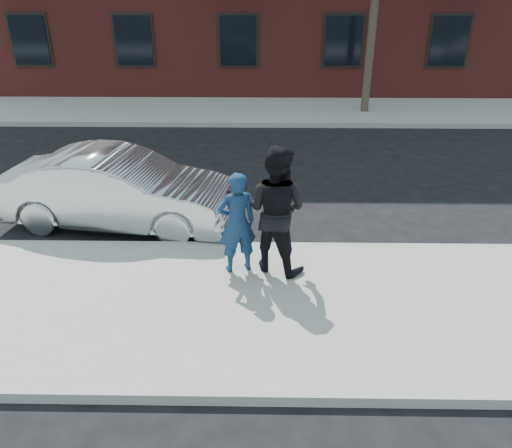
{
  "coord_description": "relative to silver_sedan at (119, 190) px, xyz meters",
  "views": [
    {
      "loc": [
        1.06,
        -6.12,
        4.41
      ],
      "look_at": [
        0.95,
        0.4,
        1.12
      ],
      "focal_mm": 35.0,
      "sensor_mm": 36.0,
      "label": 1
    }
  ],
  "objects": [
    {
      "name": "man_peacoat",
      "position": [
        2.94,
        -1.79,
        0.45
      ],
      "size": [
        1.24,
        1.14,
        2.04
      ],
      "rotation": [
        0.0,
        0.0,
        2.66
      ],
      "color": "black",
      "rests_on": "near_sidewalk"
    },
    {
      "name": "man_hoodie",
      "position": [
        2.34,
        -1.86,
        0.25
      ],
      "size": [
        0.7,
        0.57,
        1.65
      ],
      "rotation": [
        0.0,
        0.0,
        3.47
      ],
      "color": "navy",
      "rests_on": "near_sidewalk"
    },
    {
      "name": "near_sidewalk",
      "position": [
        1.69,
        -2.81,
        -0.65
      ],
      "size": [
        50.0,
        3.5,
        0.15
      ],
      "primitive_type": "cube",
      "color": "#9B9992",
      "rests_on": "ground"
    },
    {
      "name": "far_curb",
      "position": [
        1.69,
        6.89,
        -0.65
      ],
      "size": [
        50.0,
        0.1,
        0.15
      ],
      "primitive_type": "cube",
      "color": "#999691",
      "rests_on": "ground"
    },
    {
      "name": "near_curb",
      "position": [
        1.69,
        -1.01,
        -0.65
      ],
      "size": [
        50.0,
        0.1,
        0.15
      ],
      "primitive_type": "cube",
      "color": "#999691",
      "rests_on": "ground"
    },
    {
      "name": "silver_sedan",
      "position": [
        0.0,
        0.0,
        0.0
      ],
      "size": [
        4.57,
        2.15,
        1.45
      ],
      "primitive_type": "imported",
      "rotation": [
        0.0,
        0.0,
        1.43
      ],
      "color": "#B7BABF",
      "rests_on": "ground"
    },
    {
      "name": "ground",
      "position": [
        1.69,
        -2.56,
        -0.72
      ],
      "size": [
        100.0,
        100.0,
        0.0
      ],
      "primitive_type": "plane",
      "color": "black",
      "rests_on": "ground"
    },
    {
      "name": "far_sidewalk",
      "position": [
        1.69,
        8.69,
        -0.65
      ],
      "size": [
        50.0,
        3.5,
        0.15
      ],
      "primitive_type": "cube",
      "color": "#9B9992",
      "rests_on": "ground"
    }
  ]
}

